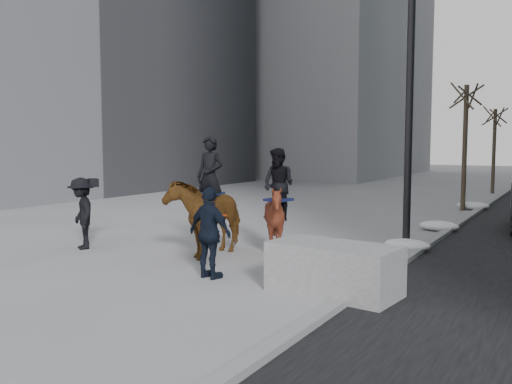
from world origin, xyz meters
The scene contains 12 objects.
ground centered at (0.00, 0.00, 0.00)m, with size 120.00×120.00×0.00m, color gray.
curb centered at (3.00, 10.00, 0.06)m, with size 0.25×90.00×0.12m, color gray.
building_left centered at (-19.00, 10.00, 10.00)m, with size 12.00×26.00×20.00m, color #595960.
planter centered at (2.64, -0.63, 0.44)m, with size 2.18×1.09×0.87m, color #959597.
tree_near centered at (2.40, 12.86, 2.67)m, with size 1.20×1.20×5.35m, color #372920, non-canonical shape.
tree_far centered at (2.40, 21.31, 2.43)m, with size 1.20×1.20×4.85m, color #362720, non-canonical shape.
mounted_left centered at (-1.23, 1.04, 1.02)m, with size 1.00×2.14×2.74m.
mounted_right centered at (0.18, 1.80, 0.99)m, with size 1.55×1.68×2.47m.
feeder centered at (0.18, -0.82, 0.88)m, with size 1.08×0.93×1.75m.
camera_crew centered at (-4.24, -0.03, 0.89)m, with size 1.31×1.16×1.75m.
lamppost centered at (2.60, 4.00, 4.99)m, with size 0.25×1.11×9.09m.
snow_piles centered at (2.70, 8.58, 0.15)m, with size 1.22×10.25×0.31m.
Camera 1 is at (6.15, -9.15, 2.57)m, focal length 38.00 mm.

